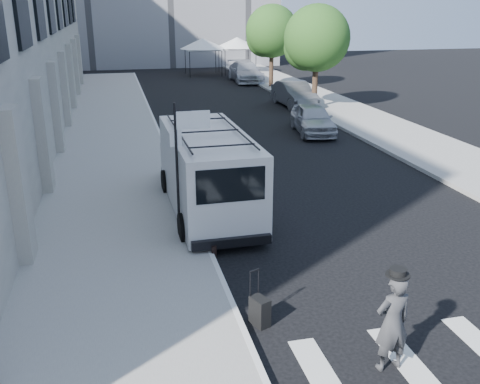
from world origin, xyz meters
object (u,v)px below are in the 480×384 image
businessman (392,323)px  suitcase (260,311)px  parked_car_a (313,119)px  cargo_van (207,171)px  parked_car_b (294,94)px  parked_car_c (245,72)px  briefcase (214,249)px

businessman → suitcase: bearing=-50.8°
businessman → parked_car_a: bearing=-112.7°
cargo_van → parked_car_a: size_ratio=1.58×
businessman → parked_car_b: 25.17m
cargo_van → parked_car_c: cargo_van is taller
suitcase → parked_car_a: size_ratio=0.27×
businessman → suitcase: 2.61m
parked_car_a → parked_car_c: bearing=94.0°
businessman → cargo_van: bearing=-84.3°
cargo_van → parked_car_a: 11.34m
briefcase → parked_car_c: size_ratio=0.08×
parked_car_a → parked_car_b: parked_car_b is taller
parked_car_a → parked_car_b: 7.28m
parked_car_a → parked_car_b: size_ratio=0.91×
parked_car_b → parked_car_c: size_ratio=0.84×
suitcase → parked_car_b: 24.02m
suitcase → briefcase: bearing=72.4°
businessman → parked_car_c: 36.47m
businessman → parked_car_a: size_ratio=0.43×
briefcase → parked_car_c: bearing=83.4°
parked_car_a → parked_car_b: bearing=86.0°
briefcase → parked_car_c: parked_car_c is taller
businessman → parked_car_c: businessman is taller
briefcase → suitcase: size_ratio=0.39×
suitcase → cargo_van: (0.10, 6.32, 0.97)m
suitcase → businessman: bearing=-67.6°
briefcase → cargo_van: (0.40, 3.11, 1.09)m
cargo_van → parked_car_b: bearing=62.0°
suitcase → parked_car_a: bearing=42.9°
briefcase → suitcase: (0.30, -3.22, 0.13)m
briefcase → parked_car_c: 32.05m
parked_car_c → suitcase: bearing=-102.3°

